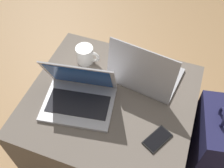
{
  "coord_description": "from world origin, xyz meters",
  "views": [
    {
      "loc": [
        0.26,
        -0.7,
        1.51
      ],
      "look_at": [
        -0.0,
        0.03,
        0.53
      ],
      "focal_mm": 42.0,
      "sensor_mm": 36.0,
      "label": 1
    }
  ],
  "objects_px": {
    "laptop_far": "(144,73)",
    "backpack": "(208,142)",
    "coffee_mug": "(86,55)",
    "laptop_near": "(79,94)",
    "cell_phone": "(157,139)"
  },
  "relations": [
    {
      "from": "laptop_far",
      "to": "backpack",
      "type": "relative_size",
      "value": 0.72
    },
    {
      "from": "backpack",
      "to": "coffee_mug",
      "type": "xyz_separation_m",
      "value": [
        -0.75,
        0.13,
        0.28
      ]
    },
    {
      "from": "laptop_near",
      "to": "backpack",
      "type": "relative_size",
      "value": 0.72
    },
    {
      "from": "laptop_near",
      "to": "laptop_far",
      "type": "height_order",
      "value": "laptop_far"
    },
    {
      "from": "cell_phone",
      "to": "backpack",
      "type": "bearing_deg",
      "value": -114.05
    },
    {
      "from": "backpack",
      "to": "laptop_near",
      "type": "bearing_deg",
      "value": 89.94
    },
    {
      "from": "cell_phone",
      "to": "laptop_far",
      "type": "bearing_deg",
      "value": -35.75
    },
    {
      "from": "backpack",
      "to": "coffee_mug",
      "type": "distance_m",
      "value": 0.81
    },
    {
      "from": "laptop_near",
      "to": "laptop_far",
      "type": "distance_m",
      "value": 0.35
    },
    {
      "from": "laptop_far",
      "to": "cell_phone",
      "type": "distance_m",
      "value": 0.35
    },
    {
      "from": "laptop_near",
      "to": "laptop_far",
      "type": "bearing_deg",
      "value": 32.67
    },
    {
      "from": "laptop_far",
      "to": "backpack",
      "type": "bearing_deg",
      "value": 173.74
    },
    {
      "from": "laptop_near",
      "to": "coffee_mug",
      "type": "bearing_deg",
      "value": 97.48
    },
    {
      "from": "laptop_near",
      "to": "backpack",
      "type": "distance_m",
      "value": 0.74
    },
    {
      "from": "cell_phone",
      "to": "backpack",
      "type": "distance_m",
      "value": 0.41
    }
  ]
}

